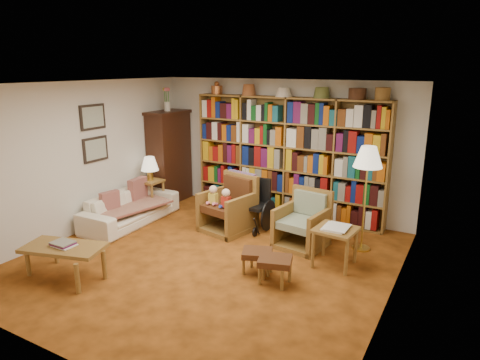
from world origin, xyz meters
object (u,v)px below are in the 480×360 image
Objects in this scene: sofa at (131,208)px; floor_lamp at (368,161)px; armchair_leather at (230,207)px; armchair_sage at (304,224)px; footstool_a at (257,255)px; coffee_table at (64,250)px; wheelchair at (256,206)px; side_table_lamp at (151,188)px; side_table_papers at (335,234)px; footstool_b at (275,263)px.

floor_lamp is (3.89, 0.87, 1.11)m from sofa.
armchair_leather reaches higher than armchair_sage.
footstool_a is 0.43× the size of coffee_table.
side_table_lamp is at bearing -175.08° from wheelchair.
wheelchair reaches higher than armchair_sage.
armchair_leather reaches higher than side_table_papers.
sofa is 1.19× the size of floor_lamp.
armchair_sage is 0.99× the size of wheelchair.
armchair_leather reaches higher than coffee_table.
armchair_leather is 0.43m from wheelchair.
coffee_table is at bearing -73.32° from side_table_lamp.
armchair_leather is 2.42m from floor_lamp.
coffee_table is at bearing -111.28° from armchair_leather.
armchair_leather reaches higher than footstool_a.
side_table_papers is (1.63, -0.73, 0.07)m from wheelchair.
sofa is 3.27m from footstool_b.
floor_lamp reaches higher than sofa.
side_table_papers is 0.51× the size of coffee_table.
side_table_papers is (0.65, -0.48, 0.14)m from armchair_sage.
footstool_b is (-0.51, -0.89, -0.18)m from side_table_papers.
armchair_leather is 1.90× the size of footstool_b.
sofa is at bearing -167.44° from floor_lamp.
footstool_a is (1.16, -1.26, -0.12)m from armchair_leather.
wheelchair is at bearing 118.07° from footstool_a.
sofa is 3.70m from side_table_papers.
armchair_sage is at bearing -80.37° from sofa.
armchair_sage is 1.25m from footstool_a.
wheelchair reaches higher than sofa.
floor_lamp is (3.99, 0.19, 0.93)m from side_table_lamp.
armchair_sage reaches higher than footstool_b.
side_table_papers is (1.99, -0.50, 0.08)m from armchair_leather.
armchair_sage is at bearing 95.81° from footstool_b.
floor_lamp is 1.39× the size of coffee_table.
coffee_table reaches higher than footstool_a.
armchair_sage reaches higher than side_table_lamp.
coffee_table is at bearing -138.49° from floor_lamp.
footstool_a is at bearing -137.60° from side_table_papers.
sofa reaches higher than footstool_b.
armchair_sage is at bearing 47.61° from coffee_table.
armchair_leather is 0.83× the size of coffee_table.
footstool_b reaches higher than footstool_a.
sofa is 1.82m from armchair_leather.
floor_lamp is 4.39m from coffee_table.
wheelchair is 0.76× the size of coffee_table.
wheelchair is 1.78× the size of footstool_a.
armchair_sage is 1.77× the size of footstool_a.
armchair_leather is at bearing 165.95° from side_table_papers.
floor_lamp is 3.26× the size of footstool_a.
armchair_leather is 1.34m from armchair_sage.
armchair_leather reaches higher than side_table_lamp.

